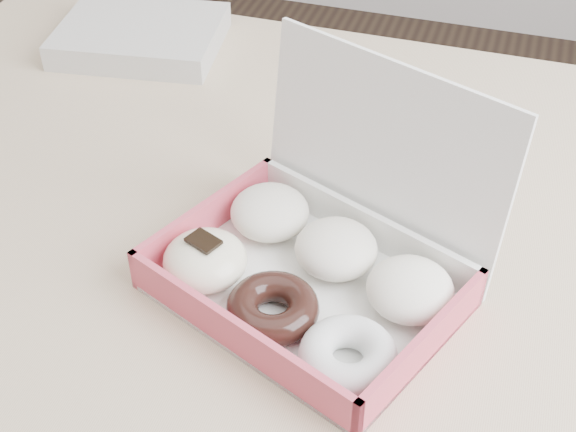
% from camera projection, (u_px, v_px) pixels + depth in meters
% --- Properties ---
extents(table, '(1.20, 0.80, 0.75)m').
position_uv_depth(table, '(294.00, 243.00, 0.97)').
color(table, tan).
rests_on(table, ground).
extents(donut_box, '(0.35, 0.33, 0.20)m').
position_uv_depth(donut_box, '(314.00, 261.00, 0.78)').
color(donut_box, white).
rests_on(donut_box, table).
extents(newspapers, '(0.25, 0.21, 0.04)m').
position_uv_depth(newspapers, '(141.00, 36.00, 1.17)').
color(newspapers, silver).
rests_on(newspapers, table).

